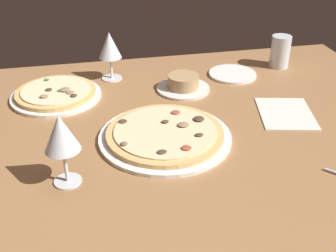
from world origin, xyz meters
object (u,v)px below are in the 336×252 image
Objects in this scene: wine_glass_near at (61,135)px; water_glass at (280,53)px; pizza_main at (165,135)px; side_plate at (232,74)px; pizza_side at (56,94)px; wine_glass_far at (110,47)px; ramekin_on_saucer at (183,84)px; paper_menu at (286,113)px.

water_glass is (73.80, 52.15, -7.17)cm from wine_glass_near.
pizza_main reaches higher than side_plate.
water_glass is (76.82, 8.80, 3.68)cm from pizza_side.
wine_glass_near is (-14.90, -53.91, 0.96)cm from wine_glass_far.
pizza_main is at bearing -112.80° from ramekin_on_saucer.
pizza_main is at bearing -157.51° from paper_menu.
pizza_main is 2.13× the size of side_plate.
pizza_main and pizza_side have the same top height.
pizza_side is 44.79cm from wine_glass_near.
wine_glass_far is 1.43× the size of water_glass.
wine_glass_far reaches higher than paper_menu.
water_glass reaches higher than ramekin_on_saucer.
paper_menu is at bearing -37.32° from wine_glass_far.
ramekin_on_saucer reaches higher than side_plate.
pizza_main is at bearing 28.03° from wine_glass_near.
wine_glass_far is at bearing 171.62° from side_plate.
water_glass is (58.90, -1.75, -6.21)cm from wine_glass_far.
pizza_side is 39.22cm from ramekin_on_saucer.
paper_menu is at bearing -41.18° from ramekin_on_saucer.
wine_glass_far reaches higher than ramekin_on_saucer.
ramekin_on_saucer reaches higher than pizza_side.
side_plate is at bearing 41.01° from wine_glass_near.
side_plate is (55.17, 47.97, -11.61)cm from wine_glass_near.
ramekin_on_saucer is (11.54, 27.45, 0.75)cm from pizza_main.
pizza_side is at bearing -149.51° from wine_glass_far.
wine_glass_far is (-21.19, 13.38, 9.15)cm from ramekin_on_saucer.
wine_glass_far is at bearing 178.30° from water_glass.
pizza_main is 36.70cm from paper_menu.
water_glass is at bearing -1.70° from wine_glass_far.
wine_glass_far is 55.93cm from wine_glass_near.
pizza_side is at bearing -175.46° from side_plate.
ramekin_on_saucer is at bearing -162.86° from water_glass.
pizza_main is at bearing -47.68° from pizza_side.
wine_glass_far is (17.92, 10.55, 9.90)cm from pizza_side.
ramekin_on_saucer is 1.50× the size of water_glass.
wine_glass_far reaches higher than side_plate.
side_plate is (40.27, -5.93, -10.65)cm from wine_glass_far.
water_glass is (49.25, 39.09, 3.68)cm from pizza_main.
wine_glass_far reaches higher than pizza_side.
pizza_main is 1.25× the size of pizza_side.
pizza_main is 1.80× the size of paper_menu.
side_plate is at bearing -8.38° from wine_glass_far.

